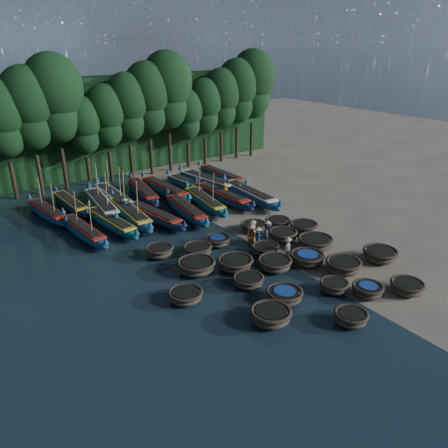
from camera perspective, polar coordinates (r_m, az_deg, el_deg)
ground at (r=31.28m, az=3.66°, el=-2.60°), size 120.00×120.00×0.00m
foliage_wall at (r=49.37m, az=-14.15°, el=12.43°), size 40.00×3.00×10.00m
coracle_2 at (r=23.68m, az=16.23°, el=-11.61°), size 2.09×2.09×0.71m
coracle_3 at (r=26.27m, az=18.24°, el=-8.15°), size 1.86×1.86×0.71m
coracle_4 at (r=27.34m, az=22.79°, el=-7.56°), size 1.94×1.94×0.73m
coracle_5 at (r=22.93m, az=6.11°, el=-11.77°), size 2.18×2.18×0.81m
coracle_6 at (r=24.74m, az=7.88°, el=-9.17°), size 2.26×2.26×0.71m
coracle_7 at (r=26.15m, az=14.19°, el=-7.85°), size 1.71×1.71×0.69m
coracle_8 at (r=28.33m, az=15.32°, el=-5.26°), size 2.36×2.36×0.82m
coracle_9 at (r=30.49m, az=19.71°, el=-3.75°), size 2.45×2.45×0.81m
coracle_10 at (r=24.63m, az=-5.04°, el=-9.27°), size 2.33×2.33×0.67m
coracle_11 at (r=25.95m, az=3.20°, el=-7.38°), size 1.87×1.87×0.67m
coracle_12 at (r=27.83m, az=6.64°, el=-5.13°), size 2.48×2.48×0.78m
coracle_13 at (r=28.86m, az=10.80°, el=-4.36°), size 2.37×2.37×0.74m
coracle_14 at (r=31.04m, az=11.84°, el=-2.33°), size 2.78×2.78×0.82m
coracle_15 at (r=27.36m, az=-3.64°, el=-5.47°), size 2.51×2.51×0.82m
coracle_16 at (r=27.69m, az=1.49°, el=-5.12°), size 2.77×2.77×0.77m
coracle_17 at (r=29.64m, az=5.42°, el=-3.28°), size 2.19×2.19×0.73m
coracle_18 at (r=31.79m, az=7.70°, el=-1.43°), size 2.18×2.18×0.79m
coracle_19 at (r=33.32m, az=10.36°, el=-0.41°), size 2.16×2.16×0.82m
coracle_20 at (r=29.54m, az=-8.42°, el=-3.50°), size 2.06×2.06×0.76m
coracle_21 at (r=29.48m, az=-3.46°, el=-3.38°), size 2.27×2.27×0.73m
coracle_22 at (r=30.80m, az=-0.86°, el=-2.17°), size 2.12×2.12×0.68m
coracle_23 at (r=33.19m, az=3.87°, el=-0.32°), size 2.16×2.16×0.67m
coracle_24 at (r=34.06m, az=7.03°, el=0.22°), size 2.12×2.12×0.70m
long_boat_1 at (r=33.63m, az=-17.90°, el=-0.87°), size 1.96×7.69×3.27m
long_boat_2 at (r=34.55m, az=-14.50°, el=0.21°), size 2.09×8.01×1.41m
long_boat_3 at (r=35.77m, az=-12.18°, el=1.33°), size 2.14×8.82×3.75m
long_boat_4 at (r=35.16m, az=-9.12°, el=1.08°), size 2.53×7.95×1.41m
long_boat_5 at (r=36.01m, az=-5.02°, el=1.83°), size 2.35×8.05×1.43m
long_boat_6 at (r=37.82m, az=-2.54°, el=2.98°), size 2.60×8.14×3.49m
long_boat_7 at (r=38.99m, az=-0.22°, el=3.67°), size 1.86×8.65×1.52m
long_boat_8 at (r=39.34m, az=3.36°, el=3.85°), size 2.23×9.10×1.60m
long_boat_9 at (r=38.32m, az=-22.09°, el=1.44°), size 2.27×7.51×3.22m
long_boat_10 at (r=39.57m, az=-19.40°, el=2.51°), size 1.68×7.63×1.34m
long_boat_11 at (r=38.24m, az=-15.67°, el=2.44°), size 2.62×9.05×3.87m
long_boat_12 at (r=39.96m, az=-14.22°, el=3.43°), size 1.79×8.68×3.69m
long_boat_13 at (r=40.85m, az=-10.58°, el=4.17°), size 2.87×8.52×1.52m
long_boat_14 at (r=41.11m, az=-7.74°, el=4.49°), size 1.83×8.74×1.54m
long_boat_15 at (r=42.67m, az=-4.68°, el=5.20°), size 1.84×7.45×1.31m
long_boat_16 at (r=43.02m, az=-2.11°, el=5.56°), size 2.80×8.99×1.60m
long_boat_17 at (r=44.85m, az=-0.34°, el=6.27°), size 1.52×8.66×1.52m
fisherman_0 at (r=30.79m, az=3.74°, el=-1.09°), size 1.00×0.78×2.00m
fisherman_1 at (r=30.34m, az=4.44°, el=-1.66°), size 0.52×0.57×1.69m
fisherman_2 at (r=30.58m, az=3.59°, el=-1.50°), size 0.85×0.93×1.74m
fisherman_3 at (r=30.81m, az=5.66°, el=-1.19°), size 1.27×1.30×1.98m
fisherman_4 at (r=29.04m, az=8.33°, el=-3.11°), size 0.95×0.70×1.70m
fisherman_5 at (r=36.65m, az=-12.75°, el=2.16°), size 1.20×1.40×1.72m
fisherman_6 at (r=39.34m, az=0.12°, el=4.26°), size 0.90×0.75×1.77m
tree_2 at (r=42.62m, az=-27.09°, el=12.24°), size 4.51×4.51×10.63m
tree_3 at (r=42.95m, az=-24.20°, el=13.72°), size 4.92×4.92×11.60m
tree_4 at (r=43.41m, az=-21.33°, el=15.14°), size 5.34×5.34×12.58m
tree_5 at (r=44.45m, az=-17.94°, el=12.18°), size 3.68×3.68×8.68m
tree_6 at (r=45.10m, az=-15.23°, el=13.50°), size 4.09×4.09×9.65m
tree_7 at (r=45.87m, az=-12.58°, el=14.75°), size 4.51×4.51×10.63m
tree_8 at (r=46.74m, az=-9.99°, el=15.92°), size 4.92×4.92×11.60m
tree_9 at (r=47.72m, az=-7.47°, el=17.03°), size 5.34×5.34×12.58m
tree_10 at (r=49.21m, az=-4.89°, el=14.13°), size 3.68×3.68×8.68m
tree_11 at (r=50.32m, az=-2.60°, el=15.16°), size 4.09×4.09×9.65m
tree_12 at (r=51.53m, az=-0.40°, el=16.13°), size 4.51×4.51×10.63m
tree_13 at (r=52.81m, az=1.72°, el=17.02°), size 4.92×4.92×11.60m
tree_14 at (r=54.18m, az=3.76°, el=17.86°), size 5.34×5.34×12.58m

